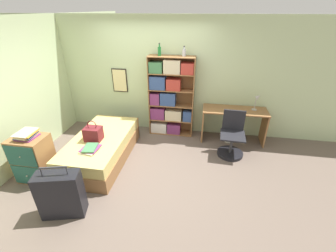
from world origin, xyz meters
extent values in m
plane|color=#66564C|center=(0.00, 0.00, 0.00)|extent=(14.00, 14.00, 0.00)
cube|color=beige|center=(0.00, 1.48, 1.30)|extent=(10.00, 0.06, 2.60)
cube|color=black|center=(-0.81, 1.44, 1.19)|extent=(0.35, 0.02, 0.55)
cube|color=beige|center=(-0.81, 1.42, 1.19)|extent=(0.31, 0.01, 0.51)
cube|color=beige|center=(-2.18, 0.00, 1.30)|extent=(0.06, 10.00, 2.60)
cube|color=olive|center=(-0.77, 0.00, 0.14)|extent=(1.00, 1.89, 0.28)
cube|color=tan|center=(-0.77, 0.00, 0.39)|extent=(0.97, 1.86, 0.21)
cube|color=olive|center=(-0.77, 0.93, 0.25)|extent=(1.00, 0.04, 0.50)
cube|color=maroon|center=(-0.82, -0.11, 0.63)|extent=(0.30, 0.23, 0.26)
torus|color=maroon|center=(-0.82, -0.11, 0.81)|extent=(0.18, 0.02, 0.18)
cube|color=beige|center=(-0.74, -0.45, 0.50)|extent=(0.30, 0.37, 0.01)
cube|color=beige|center=(-0.72, -0.46, 0.51)|extent=(0.30, 0.34, 0.02)
cube|color=#7A336B|center=(-0.73, -0.44, 0.53)|extent=(0.31, 0.31, 0.01)
cube|color=#427A4C|center=(-0.73, -0.45, 0.55)|extent=(0.25, 0.33, 0.02)
cube|color=black|center=(-0.73, -1.38, 0.36)|extent=(0.64, 0.40, 0.72)
cylinder|color=#2D2D33|center=(-0.89, -1.42, 0.78)|extent=(0.01, 0.01, 0.12)
cylinder|color=#2D2D33|center=(-0.58, -1.34, 0.78)|extent=(0.01, 0.01, 0.12)
cube|color=#2D2D33|center=(-0.73, -1.38, 0.84)|extent=(0.35, 0.11, 0.02)
cube|color=olive|center=(-1.66, -0.72, 0.41)|extent=(0.56, 0.44, 0.82)
cube|color=#1E4C42|center=(-1.66, -0.95, 0.21)|extent=(0.52, 0.01, 0.37)
sphere|color=#B2A893|center=(-1.66, -0.96, 0.21)|extent=(0.02, 0.02, 0.02)
cube|color=#1E4C42|center=(-1.66, -0.95, 0.60)|extent=(0.52, 0.01, 0.37)
sphere|color=#B2A893|center=(-1.66, -0.96, 0.60)|extent=(0.02, 0.02, 0.02)
cube|color=#7A336B|center=(-1.64, -0.71, 0.82)|extent=(0.29, 0.29, 0.02)
cube|color=#99894C|center=(-1.66, -0.71, 0.84)|extent=(0.27, 0.27, 0.02)
cube|color=#334C84|center=(-1.66, -0.72, 0.86)|extent=(0.31, 0.32, 0.01)
cube|color=beige|center=(-1.65, -0.72, 0.87)|extent=(0.23, 0.30, 0.02)
cube|color=gold|center=(-1.65, -0.70, 0.90)|extent=(0.28, 0.33, 0.02)
cube|color=beige|center=(-1.66, -0.71, 0.91)|extent=(0.26, 0.35, 0.01)
cube|color=olive|center=(-0.06, 1.28, 0.91)|extent=(0.02, 0.30, 1.82)
cube|color=olive|center=(0.93, 1.28, 0.91)|extent=(0.02, 0.30, 1.82)
cube|color=olive|center=(0.44, 1.42, 0.91)|extent=(1.01, 0.01, 1.82)
cube|color=olive|center=(0.44, 1.28, 0.01)|extent=(0.97, 0.30, 0.02)
cube|color=olive|center=(0.44, 1.28, 0.36)|extent=(0.97, 0.30, 0.02)
cube|color=olive|center=(0.44, 1.28, 0.73)|extent=(0.97, 0.30, 0.02)
cube|color=olive|center=(0.44, 1.28, 1.09)|extent=(0.97, 0.30, 0.02)
cube|color=olive|center=(0.44, 1.28, 1.45)|extent=(0.97, 0.30, 0.02)
cube|color=olive|center=(0.44, 1.28, 1.81)|extent=(0.97, 0.30, 0.02)
cube|color=silver|center=(0.15, 1.26, 0.14)|extent=(0.37, 0.22, 0.24)
cube|color=#7A336B|center=(0.51, 1.26, 0.14)|extent=(0.31, 0.22, 0.24)
cube|color=#7A336B|center=(0.12, 1.26, 0.51)|extent=(0.32, 0.22, 0.27)
cube|color=beige|center=(0.49, 1.26, 0.49)|extent=(0.38, 0.22, 0.24)
cube|color=#334C84|center=(0.82, 1.26, 0.50)|extent=(0.19, 0.22, 0.25)
cube|color=#7A336B|center=(0.07, 1.26, 0.87)|extent=(0.21, 0.22, 0.26)
cube|color=#334C84|center=(0.37, 1.26, 0.88)|extent=(0.34, 0.22, 0.29)
cube|color=#334C84|center=(0.13, 1.26, 1.24)|extent=(0.34, 0.22, 0.29)
cube|color=#B2382D|center=(0.49, 1.26, 1.22)|extent=(0.31, 0.22, 0.24)
cube|color=#427A4C|center=(0.10, 1.26, 1.58)|extent=(0.28, 0.22, 0.23)
cube|color=beige|center=(0.45, 1.26, 1.60)|extent=(0.35, 0.22, 0.29)
cube|color=#B2382D|center=(0.78, 1.26, 1.58)|extent=(0.27, 0.22, 0.23)
cylinder|color=#1E6B2D|center=(0.18, 1.25, 1.91)|extent=(0.07, 0.07, 0.18)
cylinder|color=#1E6B2D|center=(0.18, 1.25, 2.02)|extent=(0.03, 0.03, 0.06)
cylinder|color=#232328|center=(0.18, 1.25, 2.06)|extent=(0.03, 0.03, 0.02)
cylinder|color=#B7BCC1|center=(0.69, 1.30, 1.89)|extent=(0.08, 0.08, 0.14)
cylinder|color=#B7BCC1|center=(0.69, 1.30, 1.98)|extent=(0.03, 0.03, 0.04)
cylinder|color=#232328|center=(0.69, 1.30, 2.01)|extent=(0.04, 0.04, 0.02)
cube|color=olive|center=(1.85, 1.17, 0.74)|extent=(1.37, 0.52, 0.02)
cube|color=olive|center=(1.18, 1.17, 0.37)|extent=(0.03, 0.48, 0.73)
cube|color=olive|center=(2.51, 1.17, 0.37)|extent=(0.03, 0.48, 0.73)
cylinder|color=#ADA89E|center=(2.25, 1.22, 0.76)|extent=(0.11, 0.11, 0.02)
cylinder|color=#ADA89E|center=(2.25, 1.22, 0.90)|extent=(0.02, 0.02, 0.27)
cone|color=#ADA89E|center=(2.28, 1.22, 1.06)|extent=(0.14, 0.09, 0.14)
cylinder|color=black|center=(1.78, 0.55, 0.03)|extent=(0.52, 0.52, 0.06)
cylinder|color=#333338|center=(1.78, 0.55, 0.22)|extent=(0.05, 0.05, 0.45)
cube|color=black|center=(1.78, 0.55, 0.46)|extent=(0.50, 0.50, 0.03)
cube|color=black|center=(1.79, 0.77, 0.69)|extent=(0.43, 0.06, 0.43)
cylinder|color=#B7B2A8|center=(1.80, 1.11, 0.14)|extent=(0.24, 0.24, 0.28)
camera|label=1|loc=(1.15, -3.45, 2.70)|focal=24.00mm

